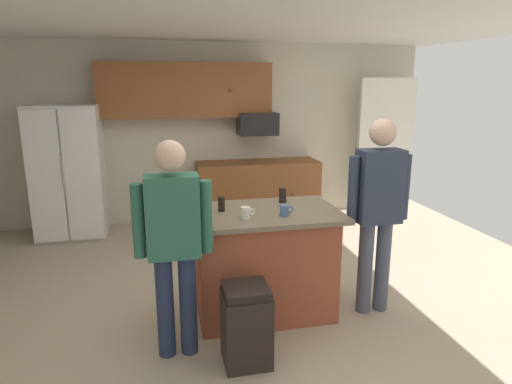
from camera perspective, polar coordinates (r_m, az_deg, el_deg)
floor at (r=4.43m, az=-0.35°, el=-13.51°), size 7.04×7.04×0.00m
ceiling at (r=3.97m, az=-0.41°, el=22.03°), size 7.04×7.04×0.00m
back_wall at (r=6.74m, az=-5.44°, el=7.53°), size 6.40×0.10×2.60m
french_door_window_panel at (r=7.18m, az=16.18°, el=5.84°), size 0.90×0.06×2.00m
cabinet_run_upper at (r=6.46m, az=-8.95°, el=12.72°), size 2.40×0.38×0.75m
cabinet_run_lower at (r=6.67m, az=0.19°, el=0.12°), size 1.80×0.63×0.90m
refrigerator at (r=6.44m, az=-22.81°, el=2.41°), size 0.88×0.76×1.75m
microwave_over_range at (r=6.53m, az=0.16°, el=8.72°), size 0.56×0.40×0.32m
kitchen_island at (r=4.01m, az=0.94°, el=-8.90°), size 1.31×0.86×0.95m
person_guest_right at (r=4.01m, az=15.33°, el=-1.42°), size 0.57×0.23×1.74m
person_guest_by_door at (r=3.30m, az=-10.49°, el=-5.60°), size 0.57×0.22×1.65m
mug_blue_stoneware at (r=3.72m, az=3.68°, el=-2.35°), size 0.12×0.08×0.09m
glass_short_whisky at (r=4.13m, az=3.42°, el=-0.40°), size 0.07×0.07×0.14m
glass_pilsner at (r=3.85m, az=-4.44°, el=-1.53°), size 0.06×0.06×0.13m
mug_ceramic_white at (r=3.64m, az=-1.30°, el=-2.65°), size 0.12×0.08×0.10m
trash_bin at (r=3.42m, az=-1.26°, el=-16.61°), size 0.34×0.34×0.61m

